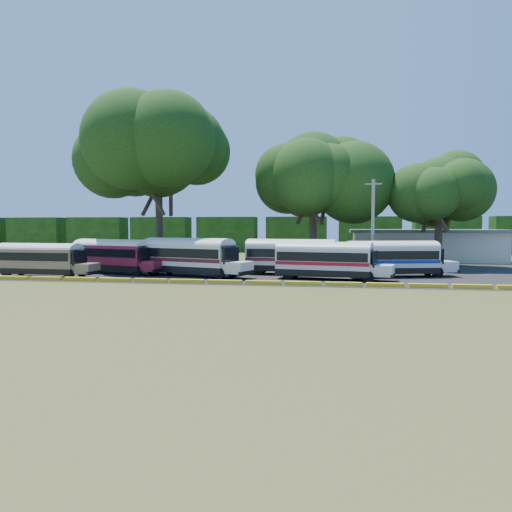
% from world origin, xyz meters
% --- Properties ---
extents(ground, '(160.00, 160.00, 0.00)m').
position_xyz_m(ground, '(0.00, 0.00, 0.00)').
color(ground, '#3F4F1A').
rests_on(ground, ground).
extents(asphalt_strip, '(64.00, 24.00, 0.02)m').
position_xyz_m(asphalt_strip, '(1.00, 12.00, 0.01)').
color(asphalt_strip, black).
rests_on(asphalt_strip, ground).
extents(curb, '(53.70, 0.45, 0.30)m').
position_xyz_m(curb, '(-0.00, 1.00, 0.15)').
color(curb, gold).
rests_on(curb, ground).
extents(terminal_building, '(19.00, 9.00, 4.00)m').
position_xyz_m(terminal_building, '(18.00, 30.00, 2.03)').
color(terminal_building, silver).
rests_on(terminal_building, ground).
extents(treeline_backdrop, '(130.00, 4.00, 6.00)m').
position_xyz_m(treeline_backdrop, '(0.00, 48.00, 3.00)').
color(treeline_backdrop, black).
rests_on(treeline_backdrop, ground).
extents(bus_beige, '(9.09, 2.68, 2.96)m').
position_xyz_m(bus_beige, '(-18.33, 3.28, 1.70)').
color(bus_beige, black).
rests_on(bus_beige, ground).
extents(bus_red, '(10.02, 5.36, 3.21)m').
position_xyz_m(bus_red, '(-13.51, 7.39, 1.84)').
color(bus_red, black).
rests_on(bus_red, ground).
extents(bus_cream_west, '(10.57, 5.75, 3.39)m').
position_xyz_m(bus_cream_west, '(-5.84, 6.21, 1.92)').
color(bus_cream_west, black).
rests_on(bus_cream_west, ground).
extents(bus_cream_east, '(10.03, 3.07, 3.25)m').
position_xyz_m(bus_cream_east, '(3.04, 9.11, 1.84)').
color(bus_cream_east, black).
rests_on(bus_cream_east, ground).
extents(bus_white_red, '(9.84, 4.10, 3.15)m').
position_xyz_m(bus_white_red, '(6.15, 5.31, 1.78)').
color(bus_white_red, black).
rests_on(bus_white_red, ground).
extents(bus_white_blue, '(9.88, 4.70, 3.16)m').
position_xyz_m(bus_white_blue, '(11.88, 8.52, 1.78)').
color(bus_white_blue, black).
rests_on(bus_white_blue, ground).
extents(tree_west, '(13.07, 13.07, 17.20)m').
position_xyz_m(tree_west, '(-12.41, 16.16, 12.37)').
color(tree_west, '#3E291F').
rests_on(tree_west, ground).
extents(tree_center, '(11.75, 11.75, 14.74)m').
position_xyz_m(tree_center, '(4.27, 19.32, 10.39)').
color(tree_center, '#3E291F').
rests_on(tree_center, ground).
extents(tree_east, '(8.56, 8.56, 11.78)m').
position_xyz_m(tree_east, '(17.62, 19.61, 8.58)').
color(tree_east, '#3E291F').
rests_on(tree_east, ground).
extents(utility_pole, '(1.60, 0.30, 8.89)m').
position_xyz_m(utility_pole, '(10.32, 12.71, 4.56)').
color(utility_pole, gray).
rests_on(utility_pole, ground).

